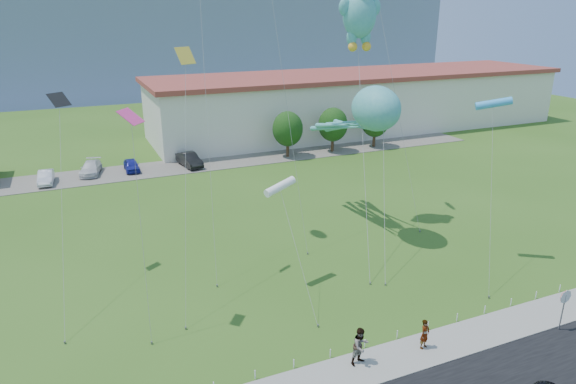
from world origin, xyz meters
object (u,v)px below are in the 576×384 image
Objects in this scene: parked_car_black at (189,160)px; parked_car_blue at (131,165)px; parked_car_silver at (46,177)px; pedestrian_left at (425,334)px; stop_sign at (565,300)px; teddy_bear_kite at (360,10)px; warehouse at (361,101)px; pedestrian_right at (361,346)px; parked_car_white at (91,168)px; octopus_kite at (366,116)px.

parked_car_blue is at bearing 163.50° from parked_car_black.
parked_car_silver is 8.52m from parked_car_blue.
pedestrian_left is 41.14m from parked_car_silver.
stop_sign is at bearing -29.90° from pedestrian_left.
stop_sign is at bearing -52.61° from parked_car_silver.
parked_car_blue is at bearing 124.92° from teddy_bear_kite.
pedestrian_left reaches higher than parked_car_silver.
pedestrian_right is (-27.92, -46.34, -3.05)m from warehouse.
parked_car_black reaches higher than parked_car_white.
parked_car_silver is at bearing 123.73° from stop_sign.
parked_car_blue is (-33.82, -8.58, -3.45)m from warehouse.
pedestrian_right reaches higher than parked_car_blue.
parked_car_white is (-10.02, 38.29, -0.36)m from pedestrian_right.
parked_car_silver is 0.20× the size of teddy_bear_kite.
warehouse is 52.64m from pedestrian_left.
octopus_kite is 0.73× the size of teddy_bear_kite.
octopus_kite reaches higher than pedestrian_right.
pedestrian_right is 0.51× the size of parked_car_silver.
octopus_kite reaches higher than pedestrian_left.
pedestrian_left is 0.36× the size of parked_car_white.
warehouse is at bearing 44.24° from pedestrian_left.
parked_car_blue is at bearing -165.76° from warehouse.
parked_car_white is 31.73m from octopus_kite.
pedestrian_right is (-11.42, 1.86, -0.79)m from stop_sign.
pedestrian_right is 24.25m from teddy_bear_kite.
pedestrian_left is 39.20m from parked_car_blue.
warehouse reaches higher than parked_car_black.
parked_car_white is at bearing 163.33° from parked_car_black.
octopus_kite is at bearing 47.17° from pedestrian_right.
stop_sign is at bearing -82.48° from teddy_bear_kite.
pedestrian_left is 0.42× the size of parked_car_silver.
parked_car_black reaches higher than parked_car_blue.
pedestrian_left is at bearing -75.70° from parked_car_blue.
teddy_bear_kite reaches higher than octopus_kite.
parked_car_black is at bearing -161.36° from warehouse.
pedestrian_left reaches higher than parked_car_blue.
warehouse is at bearing 58.93° from octopus_kite.
pedestrian_left is at bearing 168.33° from stop_sign.
pedestrian_left is 0.08× the size of teddy_bear_kite.
stop_sign is 11.59m from pedestrian_right.
pedestrian_right is 39.58m from parked_car_white.
parked_car_black is (-11.16, 38.87, -1.06)m from stop_sign.
teddy_bear_kite is at bearing 75.35° from octopus_kite.
teddy_bear_kite is (5.37, 16.66, 15.59)m from pedestrian_left.
teddy_bear_kite is (23.36, -20.33, 15.80)m from parked_car_silver.
stop_sign is 46.43m from parked_car_silver.
parked_car_black is 0.24× the size of teddy_bear_kite.
parked_car_blue is at bearing 85.85° from pedestrian_left.
stop_sign is at bearing -66.18° from parked_car_blue.
stop_sign reaches higher than parked_car_blue.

